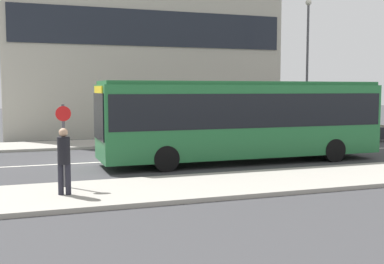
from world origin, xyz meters
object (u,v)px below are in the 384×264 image
object	(u,v)px
bus_stop_sign	(64,139)
pedestrian_near_stop	(64,157)
city_bus	(243,116)
parked_car_0	(343,131)
street_lamp	(307,55)

from	to	relation	value
bus_stop_sign	pedestrian_near_stop	bearing A→B (deg)	-94.62
city_bus	parked_car_0	xyz separation A→B (m)	(8.78, 5.13, -1.29)
pedestrian_near_stop	street_lamp	size ratio (longest dim) A/B	0.22
city_bus	bus_stop_sign	distance (m)	8.12
parked_car_0	pedestrian_near_stop	xyz separation A→B (m)	(-16.24, -9.61, 0.56)
city_bus	pedestrian_near_stop	size ratio (longest dim) A/B	6.41
bus_stop_sign	street_lamp	distance (m)	18.91
pedestrian_near_stop	street_lamp	bearing A→B (deg)	-124.66
street_lamp	parked_car_0	bearing A→B (deg)	-65.87
city_bus	street_lamp	distance (m)	11.17
parked_car_0	bus_stop_sign	distance (m)	18.28
parked_car_0	street_lamp	bearing A→B (deg)	114.13
city_bus	pedestrian_near_stop	xyz separation A→B (m)	(-7.45, -4.49, -0.73)
city_bus	parked_car_0	bearing A→B (deg)	33.57
parked_car_0	bus_stop_sign	xyz separation A→B (m)	(-16.15, -8.52, 0.95)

